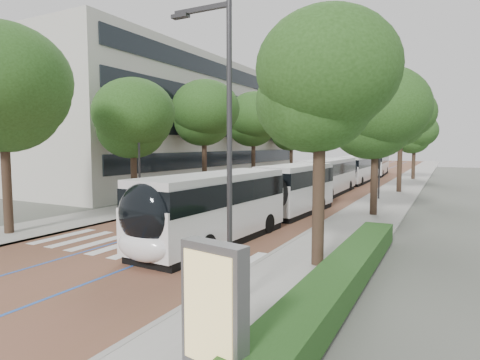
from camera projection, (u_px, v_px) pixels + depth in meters
The scene contains 21 objects.
ground at pixel (122, 254), 16.55m from camera, with size 160.00×160.00×0.00m, color #51544C.
road at pixel (346, 180), 51.82m from camera, with size 11.00×140.00×0.02m, color brown.
sidewalk_left at pixel (291, 177), 55.29m from camera, with size 4.00×140.00×0.12m, color #999791.
sidewalk_right at pixel (408, 182), 48.34m from camera, with size 4.00×140.00×0.12m, color #999791.
kerb_left at pixel (304, 178), 54.41m from camera, with size 0.20×140.00×0.14m, color gray.
kerb_right at pixel (392, 181), 49.22m from camera, with size 0.20×140.00×0.14m, color gray.
zebra_crossing at pixel (142, 248), 17.33m from camera, with size 10.55×3.60×0.01m.
lane_line_left at pixel (333, 179), 52.56m from camera, with size 0.12×126.00×0.01m, color #2353B2.
lane_line_right at pixel (358, 180), 51.08m from camera, with size 0.12×126.00×0.01m, color #2353B2.
office_building at pixel (167, 125), 49.65m from camera, with size 18.11×40.00×14.00m.
hedge at pixel (343, 275), 12.28m from camera, with size 1.20×14.00×0.80m, color #214819.
streetlight_near at pixel (223, 132), 10.41m from camera, with size 1.82×0.20×8.00m.
streetlight_far at pixel (378, 141), 32.46m from camera, with size 1.82×0.20×8.00m.
lamp_post_left at pixel (139, 151), 26.07m from camera, with size 0.14×0.14×8.00m, color #313133.
trees_left at pixel (231, 122), 39.57m from camera, with size 6.49×60.82×9.71m.
trees_right at pixel (392, 122), 31.64m from camera, with size 5.89×47.04×9.24m.
lead_bus at pixel (255, 198), 21.53m from camera, with size 3.46×18.50×3.20m.
bus_queued_0 at pixel (327, 177), 35.94m from camera, with size 2.69×12.43×3.20m.
bus_queued_1 at pixel (357, 169), 47.70m from camera, with size 2.58×12.41×3.20m.
bus_queued_2 at pixel (376, 164), 59.68m from camera, with size 3.18×12.51×3.20m.
ad_panel at pixel (214, 314), 7.04m from camera, with size 1.33×0.59×2.69m.
Camera 1 is at (11.88, -12.08, 4.49)m, focal length 30.00 mm.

